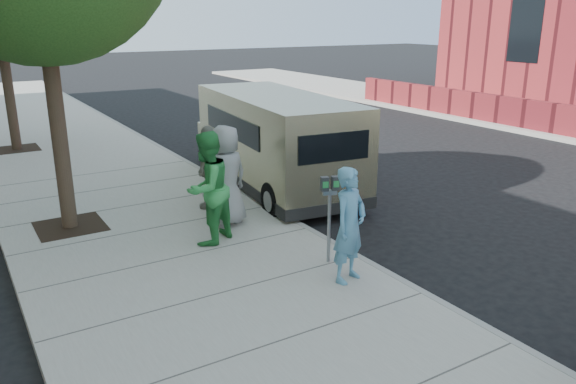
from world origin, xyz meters
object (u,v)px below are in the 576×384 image
Objects in this scene: van at (274,139)px; person_striped_polo at (210,167)px; parking_meter at (330,201)px; person_green_shirt at (207,188)px; person_gray_shirt at (226,176)px; person_officer at (350,225)px.

van reaches higher than person_striped_polo.
person_green_shirt is (-1.28, 1.76, -0.05)m from parking_meter.
person_gray_shirt is at bearing 38.04° from person_striped_polo.
person_officer is (-1.71, -5.11, -0.16)m from van.
parking_meter is 3.52m from person_striped_polo.
person_officer is at bearing -81.48° from parking_meter.
person_striped_polo is at bearing 75.67° from person_officer.
person_striped_polo is (-0.34, 4.16, -0.01)m from person_officer.
person_officer is at bearing 85.91° from person_green_shirt.
van is at bearing -166.31° from person_green_shirt.
person_gray_shirt reaches higher than parking_meter.
parking_meter is 0.75× the size of person_gray_shirt.
van is at bearing 160.71° from person_striped_polo.
person_green_shirt reaches higher than parking_meter.
parking_meter is 4.71m from van.
parking_meter is 2.48m from person_gray_shirt.
person_gray_shirt reaches higher than person_striped_polo.
van reaches higher than parking_meter.
parking_meter is at bearing 91.43° from person_gray_shirt.
van is 3.56× the size of person_officer.
person_officer is 4.18m from person_striped_polo.
parking_meter is 0.71m from person_officer.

